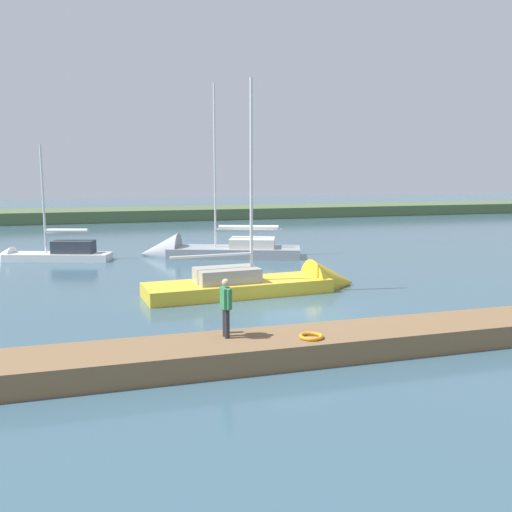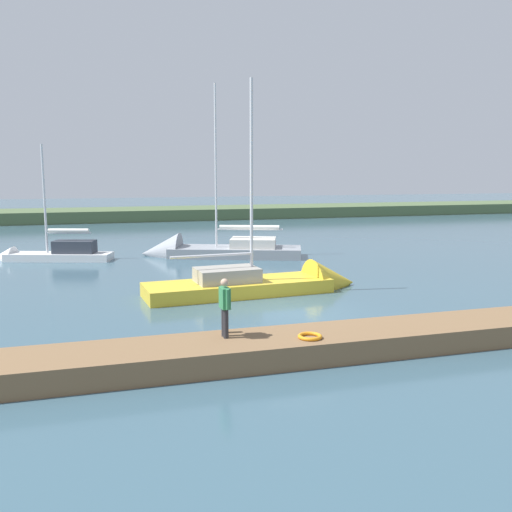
% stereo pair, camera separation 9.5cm
% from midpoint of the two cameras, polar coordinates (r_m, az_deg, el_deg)
% --- Properties ---
extents(ground_plane, '(200.00, 200.00, 0.00)m').
position_cam_midpoint_polar(ground_plane, '(20.28, 3.84, -5.88)').
color(ground_plane, '#385666').
extents(far_shoreline, '(180.00, 8.00, 2.40)m').
position_cam_midpoint_polar(far_shoreline, '(62.61, -10.39, 3.77)').
color(far_shoreline, '#4C603D').
rests_on(far_shoreline, ground_plane).
extents(dock_pier, '(23.36, 2.10, 0.65)m').
position_cam_midpoint_polar(dock_pier, '(16.12, 9.69, -8.60)').
color(dock_pier, brown).
rests_on(dock_pier, ground_plane).
extents(mooring_post_far, '(0.16, 0.16, 0.55)m').
position_cam_midpoint_polar(mooring_post_far, '(15.46, -3.30, -6.93)').
color(mooring_post_far, brown).
rests_on(mooring_post_far, dock_pier).
extents(life_ring_buoy, '(0.66, 0.66, 0.10)m').
position_cam_midpoint_polar(life_ring_buoy, '(15.08, 5.51, -8.24)').
color(life_ring_buoy, orange).
rests_on(life_ring_buoy, dock_pier).
extents(sailboat_behind_pier, '(9.61, 3.06, 9.89)m').
position_cam_midpoint_polar(sailboat_behind_pier, '(23.86, 1.80, -3.16)').
color(sailboat_behind_pier, gold).
rests_on(sailboat_behind_pier, ground_plane).
extents(sailboat_outer_mooring, '(10.07, 5.85, 11.44)m').
position_cam_midpoint_polar(sailboat_outer_mooring, '(33.90, -5.39, 0.32)').
color(sailboat_outer_mooring, gray).
rests_on(sailboat_outer_mooring, ground_plane).
extents(sailboat_far_right, '(7.28, 3.72, 7.45)m').
position_cam_midpoint_polar(sailboat_far_right, '(34.55, -20.95, -0.12)').
color(sailboat_far_right, white).
rests_on(sailboat_far_right, ground_plane).
extents(person_on_dock, '(0.24, 0.62, 1.61)m').
position_cam_midpoint_polar(person_on_dock, '(14.90, -3.30, -4.96)').
color(person_on_dock, '#28282D').
rests_on(person_on_dock, dock_pier).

